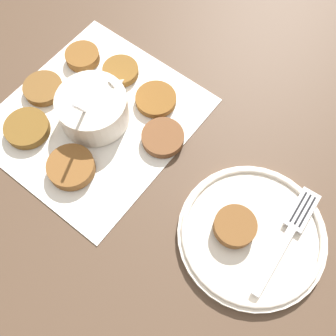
{
  "coord_description": "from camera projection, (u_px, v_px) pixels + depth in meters",
  "views": [
    {
      "loc": [
        -0.12,
        -0.37,
        0.57
      ],
      "look_at": [
        0.05,
        -0.18,
        0.02
      ],
      "focal_mm": 42.0,
      "sensor_mm": 36.0,
      "label": 1
    }
  ],
  "objects": [
    {
      "name": "fritter_1",
      "position": [
        71.0,
        167.0,
        0.61
      ],
      "size": [
        0.07,
        0.07,
        0.02
      ],
      "color": "brown",
      "rests_on": "napkin"
    },
    {
      "name": "ground_plane",
      "position": [
        78.0,
        117.0,
        0.67
      ],
      "size": [
        4.0,
        4.0,
        0.0
      ],
      "primitive_type": "plane",
      "color": "#4C3828"
    },
    {
      "name": "fritter_6",
      "position": [
        156.0,
        99.0,
        0.67
      ],
      "size": [
        0.07,
        0.07,
        0.01
      ],
      "color": "brown",
      "rests_on": "napkin"
    },
    {
      "name": "fritter_2",
      "position": [
        27.0,
        128.0,
        0.64
      ],
      "size": [
        0.07,
        0.07,
        0.02
      ],
      "color": "brown",
      "rests_on": "napkin"
    },
    {
      "name": "sauce_bowl",
      "position": [
        94.0,
        109.0,
        0.64
      ],
      "size": [
        0.12,
        0.11,
        0.11
      ],
      "color": "silver",
      "rests_on": "napkin"
    },
    {
      "name": "serving_plate",
      "position": [
        252.0,
        234.0,
        0.57
      ],
      "size": [
        0.22,
        0.22,
        0.02
      ],
      "color": "silver",
      "rests_on": "ground_plane"
    },
    {
      "name": "fritter_5",
      "position": [
        82.0,
        56.0,
        0.7
      ],
      "size": [
        0.06,
        0.06,
        0.02
      ],
      "color": "brown",
      "rests_on": "napkin"
    },
    {
      "name": "fritter_0",
      "position": [
        121.0,
        71.0,
        0.69
      ],
      "size": [
        0.06,
        0.06,
        0.01
      ],
      "color": "brown",
      "rests_on": "napkin"
    },
    {
      "name": "napkin",
      "position": [
        96.0,
        118.0,
        0.66
      ],
      "size": [
        0.37,
        0.35,
        0.0
      ],
      "color": "white",
      "rests_on": "ground_plane"
    },
    {
      "name": "fritter_on_plate",
      "position": [
        235.0,
        226.0,
        0.56
      ],
      "size": [
        0.06,
        0.06,
        0.02
      ],
      "color": "brown",
      "rests_on": "serving_plate"
    },
    {
      "name": "fork",
      "position": [
        292.0,
        229.0,
        0.57
      ],
      "size": [
        0.18,
        0.06,
        0.0
      ],
      "color": "silver",
      "rests_on": "serving_plate"
    },
    {
      "name": "fritter_4",
      "position": [
        43.0,
        88.0,
        0.68
      ],
      "size": [
        0.07,
        0.07,
        0.01
      ],
      "color": "brown",
      "rests_on": "napkin"
    },
    {
      "name": "fritter_3",
      "position": [
        163.0,
        138.0,
        0.64
      ],
      "size": [
        0.07,
        0.07,
        0.01
      ],
      "color": "brown",
      "rests_on": "napkin"
    }
  ]
}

